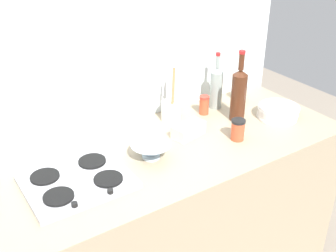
{
  "coord_description": "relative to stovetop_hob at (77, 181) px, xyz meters",
  "views": [
    {
      "loc": [
        -0.92,
        -1.4,
        1.92
      ],
      "look_at": [
        0.0,
        0.0,
        1.02
      ],
      "focal_mm": 44.65,
      "sensor_mm": 36.0,
      "label": 1
    }
  ],
  "objects": [
    {
      "name": "wine_bottle_mid_left",
      "position": [
        0.94,
        0.26,
        0.11
      ],
      "size": [
        0.07,
        0.07,
        0.32
      ],
      "color": "gray",
      "rests_on": "counter_block"
    },
    {
      "name": "utensil_crock",
      "position": [
        0.64,
        0.27,
        0.05
      ],
      "size": [
        0.1,
        0.1,
        0.29
      ],
      "color": "silver",
      "rests_on": "counter_block"
    },
    {
      "name": "counter_block",
      "position": [
        0.46,
        0.03,
        -0.46
      ],
      "size": [
        1.8,
        0.7,
        0.9
      ],
      "primitive_type": "cube",
      "color": "tan",
      "rests_on": "ground"
    },
    {
      "name": "condiment_jar_rear",
      "position": [
        0.83,
        0.23,
        0.04
      ],
      "size": [
        0.05,
        0.05,
        0.1
      ],
      "color": "#C64C2D",
      "rests_on": "counter_block"
    },
    {
      "name": "mixing_bowl",
      "position": [
        0.36,
        0.0,
        0.02
      ],
      "size": [
        0.18,
        0.18,
        0.07
      ],
      "color": "silver",
      "rests_on": "counter_block"
    },
    {
      "name": "condiment_jar_front",
      "position": [
        0.79,
        -0.09,
        0.04
      ],
      "size": [
        0.07,
        0.07,
        0.11
      ],
      "color": "#C64C2D",
      "rests_on": "counter_block"
    },
    {
      "name": "backsplash_panel",
      "position": [
        0.46,
        0.41,
        0.32
      ],
      "size": [
        1.9,
        0.06,
        2.47
      ],
      "primitive_type": "cube",
      "color": "silver",
      "rests_on": "ground"
    },
    {
      "name": "stovetop_hob",
      "position": [
        0.0,
        0.0,
        0.0
      ],
      "size": [
        0.42,
        0.35,
        0.04
      ],
      "color": "#B2B2B7",
      "rests_on": "counter_block"
    },
    {
      "name": "plate_stack",
      "position": [
        1.13,
        -0.03,
        0.02
      ],
      "size": [
        0.22,
        0.22,
        0.07
      ],
      "color": "white",
      "rests_on": "counter_block"
    },
    {
      "name": "condiment_jar_spare",
      "position": [
        1.12,
        0.25,
        0.03
      ],
      "size": [
        0.07,
        0.07,
        0.1
      ],
      "color": "gold",
      "rests_on": "counter_block"
    },
    {
      "name": "wine_bottle_leftmost",
      "position": [
        0.94,
        0.08,
        0.13
      ],
      "size": [
        0.08,
        0.08,
        0.38
      ],
      "color": "#472314",
      "rests_on": "counter_block"
    },
    {
      "name": "butter_dish",
      "position": [
        0.62,
        0.07,
        0.02
      ],
      "size": [
        0.18,
        0.12,
        0.06
      ],
      "primitive_type": "cube",
      "rotation": [
        0.0,
        0.0,
        0.22
      ],
      "color": "silver",
      "rests_on": "counter_block"
    }
  ]
}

